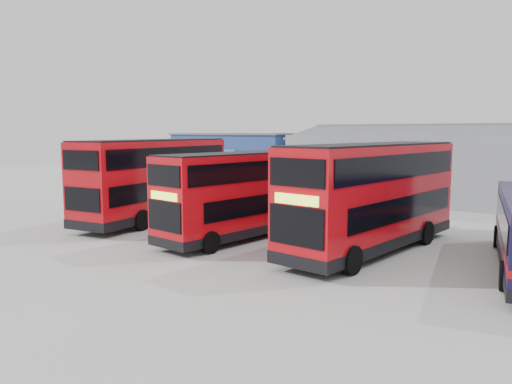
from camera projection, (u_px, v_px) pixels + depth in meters
name	position (u px, v px, depth m)	size (l,w,h in m)	color
ground_plane	(256.00, 235.00, 25.60)	(120.00, 120.00, 0.00)	#A9A8A3
office_block	(246.00, 160.00, 47.90)	(12.30, 8.32, 5.12)	navy
maintenance_shed	(500.00, 168.00, 36.88)	(30.50, 12.00, 5.89)	#8E939B
double_decker_left	(156.00, 180.00, 29.57)	(4.24, 11.64, 4.82)	red
double_decker_centre	(245.00, 195.00, 24.76)	(3.54, 10.29, 4.27)	red
double_decker_right	(373.00, 198.00, 21.93)	(3.90, 11.47, 4.76)	red
panel_van	(193.00, 179.00, 43.13)	(3.52, 5.15, 2.10)	white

